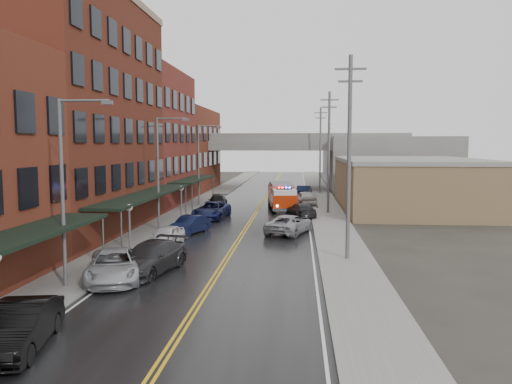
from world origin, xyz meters
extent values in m
plane|color=#2D2B26|center=(0.00, 0.00, 0.00)|extent=(220.00, 220.00, 0.00)
cube|color=black|center=(0.00, 30.00, 0.01)|extent=(11.00, 160.00, 0.02)
cube|color=slate|center=(-7.30, 30.00, 0.07)|extent=(3.00, 160.00, 0.15)
cube|color=slate|center=(7.30, 30.00, 0.07)|extent=(3.00, 160.00, 0.15)
cube|color=gray|center=(-5.65, 30.00, 0.07)|extent=(0.30, 160.00, 0.15)
cube|color=gray|center=(5.65, 30.00, 0.07)|extent=(0.30, 160.00, 0.15)
cube|color=#592517|center=(-13.30, 23.00, 9.00)|extent=(9.00, 20.00, 18.00)
cube|color=maroon|center=(-13.30, 40.50, 7.50)|extent=(9.00, 15.00, 15.00)
cube|color=maroon|center=(-13.30, 58.00, 6.00)|extent=(9.00, 20.00, 12.00)
cube|color=brown|center=(16.00, 40.00, 2.50)|extent=(14.00, 22.00, 5.00)
cube|color=slate|center=(18.00, 70.00, 4.00)|extent=(18.00, 30.00, 8.00)
cylinder|color=slate|center=(-6.35, 11.60, 1.50)|extent=(0.10, 0.10, 3.00)
cube|color=black|center=(-7.50, 23.00, 3.00)|extent=(2.60, 18.00, 0.18)
cylinder|color=slate|center=(-6.35, 14.40, 1.50)|extent=(0.10, 0.10, 3.00)
cylinder|color=slate|center=(-6.35, 31.60, 1.50)|extent=(0.10, 0.10, 3.00)
cube|color=black|center=(-7.50, 40.50, 3.00)|extent=(2.60, 13.00, 0.18)
cylinder|color=slate|center=(-6.35, 34.40, 1.50)|extent=(0.10, 0.10, 3.00)
cylinder|color=slate|center=(-6.35, 46.60, 1.50)|extent=(0.10, 0.10, 3.00)
cylinder|color=#59595B|center=(-6.40, 16.00, 1.40)|extent=(0.14, 0.14, 2.80)
sphere|color=silver|center=(-6.40, 16.00, 2.90)|extent=(0.44, 0.44, 0.44)
cylinder|color=#59595B|center=(-6.40, 30.00, 1.40)|extent=(0.14, 0.14, 2.80)
sphere|color=silver|center=(-6.40, 30.00, 2.90)|extent=(0.44, 0.44, 0.44)
cylinder|color=#59595B|center=(-6.80, 8.00, 4.50)|extent=(0.18, 0.18, 9.00)
cylinder|color=#59595B|center=(-5.60, 8.00, 8.90)|extent=(2.40, 0.12, 0.12)
cube|color=#59595B|center=(-4.50, 8.00, 8.80)|extent=(0.50, 0.22, 0.18)
cylinder|color=#59595B|center=(-6.80, 24.00, 4.50)|extent=(0.18, 0.18, 9.00)
cylinder|color=#59595B|center=(-5.60, 24.00, 8.90)|extent=(2.40, 0.12, 0.12)
cube|color=#59595B|center=(-4.50, 24.00, 8.80)|extent=(0.50, 0.22, 0.18)
cylinder|color=#59595B|center=(-6.80, 40.00, 4.50)|extent=(0.18, 0.18, 9.00)
cylinder|color=#59595B|center=(-5.60, 40.00, 8.90)|extent=(2.40, 0.12, 0.12)
cube|color=#59595B|center=(-4.50, 40.00, 8.80)|extent=(0.50, 0.22, 0.18)
cylinder|color=#59595B|center=(7.20, 15.00, 6.00)|extent=(0.24, 0.24, 12.00)
cube|color=#59595B|center=(7.20, 15.00, 11.20)|extent=(1.80, 0.12, 0.12)
cube|color=#59595B|center=(7.20, 15.00, 10.50)|extent=(1.40, 0.12, 0.12)
cylinder|color=#59595B|center=(7.20, 35.00, 6.00)|extent=(0.24, 0.24, 12.00)
cube|color=#59595B|center=(7.20, 35.00, 11.20)|extent=(1.80, 0.12, 0.12)
cube|color=#59595B|center=(7.20, 35.00, 10.50)|extent=(1.40, 0.12, 0.12)
cylinder|color=#59595B|center=(7.20, 55.00, 6.00)|extent=(0.24, 0.24, 12.00)
cube|color=#59595B|center=(7.20, 55.00, 11.20)|extent=(1.80, 0.12, 0.12)
cube|color=#59595B|center=(7.20, 55.00, 10.50)|extent=(1.40, 0.12, 0.12)
cube|color=slate|center=(0.00, 62.00, 6.75)|extent=(40.00, 10.00, 1.50)
cube|color=slate|center=(-11.00, 62.00, 3.00)|extent=(1.60, 8.00, 6.00)
cube|color=slate|center=(11.00, 62.00, 3.00)|extent=(1.60, 8.00, 6.00)
cube|color=#B12608|center=(2.37, 38.84, 1.49)|extent=(3.06, 5.55, 2.02)
cube|color=#B12608|center=(2.85, 35.12, 1.20)|extent=(2.70, 2.79, 1.44)
cube|color=silver|center=(2.85, 35.12, 2.16)|extent=(2.56, 2.58, 0.48)
cube|color=black|center=(2.83, 35.31, 1.49)|extent=(2.60, 1.84, 0.77)
cube|color=slate|center=(2.37, 38.84, 2.64)|extent=(2.78, 5.14, 0.29)
cube|color=black|center=(2.85, 35.12, 2.48)|extent=(1.56, 0.47, 0.13)
sphere|color=#FF0C0C|center=(2.33, 35.06, 2.56)|extent=(0.19, 0.19, 0.19)
sphere|color=#1933FF|center=(3.38, 35.19, 2.56)|extent=(0.19, 0.19, 0.19)
cylinder|color=black|center=(1.82, 34.89, 0.48)|extent=(1.00, 0.46, 0.96)
cylinder|color=black|center=(3.91, 35.16, 0.48)|extent=(1.00, 0.46, 0.96)
cylinder|color=black|center=(1.38, 38.23, 0.48)|extent=(1.00, 0.46, 0.96)
cylinder|color=black|center=(3.48, 38.50, 0.48)|extent=(1.00, 0.46, 0.96)
cylinder|color=black|center=(1.07, 40.61, 0.48)|extent=(1.00, 0.46, 0.96)
cylinder|color=black|center=(3.17, 40.88, 0.48)|extent=(1.00, 0.46, 0.96)
imported|color=black|center=(-5.00, 0.97, 0.79)|extent=(2.56, 5.04, 1.59)
imported|color=#AAADB2|center=(-5.00, 9.59, 0.77)|extent=(4.02, 6.07, 1.55)
imported|color=#27272A|center=(-3.64, 11.30, 0.82)|extent=(3.47, 6.01, 1.64)
imported|color=silver|center=(-4.68, 18.40, 0.68)|extent=(2.06, 4.17, 1.37)
imported|color=#0E1534|center=(-4.10, 23.01, 0.70)|extent=(2.80, 4.49, 1.40)
imported|color=#131947|center=(-3.79, 30.99, 0.79)|extent=(3.19, 5.92, 1.58)
imported|color=black|center=(-4.53, 38.85, 0.68)|extent=(2.16, 4.79, 1.36)
imported|color=#96989E|center=(3.60, 23.80, 0.74)|extent=(4.09, 5.83, 1.48)
imported|color=black|center=(4.50, 32.52, 0.68)|extent=(3.34, 5.08, 1.37)
imported|color=#BCBCBC|center=(5.00, 42.19, 0.83)|extent=(2.95, 5.17, 1.66)
imported|color=black|center=(5.00, 50.83, 0.78)|extent=(2.19, 4.87, 1.55)
camera|label=1|loc=(4.30, -14.46, 6.89)|focal=35.00mm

